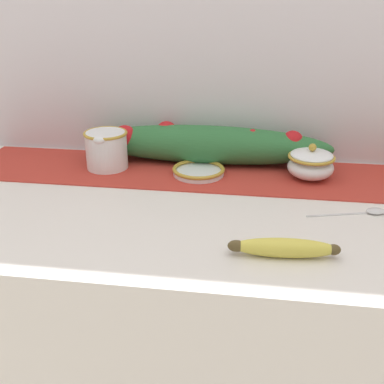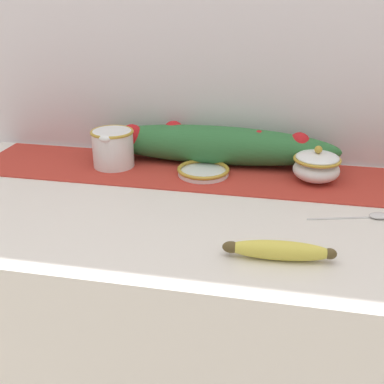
{
  "view_description": "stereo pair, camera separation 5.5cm",
  "coord_description": "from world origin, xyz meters",
  "px_view_note": "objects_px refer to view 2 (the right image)",
  "views": [
    {
      "loc": [
        0.14,
        -1.0,
        1.41
      ],
      "look_at": [
        0.0,
        -0.04,
        0.98
      ],
      "focal_mm": 45.0,
      "sensor_mm": 36.0,
      "label": 1
    },
    {
      "loc": [
        0.2,
        -0.99,
        1.41
      ],
      "look_at": [
        0.0,
        -0.04,
        0.98
      ],
      "focal_mm": 45.0,
      "sensor_mm": 36.0,
      "label": 2
    }
  ],
  "objects_px": {
    "cream_pitcher": "(113,147)",
    "spoon": "(374,216)",
    "sugar_bowl": "(317,166)",
    "small_dish": "(203,171)",
    "banana": "(279,250)"
  },
  "relations": [
    {
      "from": "small_dish",
      "to": "banana",
      "type": "height_order",
      "value": "banana"
    },
    {
      "from": "cream_pitcher",
      "to": "sugar_bowl",
      "type": "distance_m",
      "value": 0.55
    },
    {
      "from": "cream_pitcher",
      "to": "sugar_bowl",
      "type": "height_order",
      "value": "cream_pitcher"
    },
    {
      "from": "cream_pitcher",
      "to": "spoon",
      "type": "height_order",
      "value": "cream_pitcher"
    },
    {
      "from": "sugar_bowl",
      "to": "small_dish",
      "type": "height_order",
      "value": "sugar_bowl"
    },
    {
      "from": "cream_pitcher",
      "to": "banana",
      "type": "height_order",
      "value": "cream_pitcher"
    },
    {
      "from": "small_dish",
      "to": "banana",
      "type": "bearing_deg",
      "value": -61.08
    },
    {
      "from": "banana",
      "to": "spoon",
      "type": "xyz_separation_m",
      "value": [
        0.2,
        0.21,
        -0.01
      ]
    },
    {
      "from": "banana",
      "to": "spoon",
      "type": "distance_m",
      "value": 0.29
    },
    {
      "from": "sugar_bowl",
      "to": "banana",
      "type": "bearing_deg",
      "value": -101.11
    },
    {
      "from": "cream_pitcher",
      "to": "spoon",
      "type": "distance_m",
      "value": 0.7
    },
    {
      "from": "sugar_bowl",
      "to": "small_dish",
      "type": "relative_size",
      "value": 0.86
    },
    {
      "from": "sugar_bowl",
      "to": "banana",
      "type": "height_order",
      "value": "sugar_bowl"
    },
    {
      "from": "sugar_bowl",
      "to": "spoon",
      "type": "xyz_separation_m",
      "value": [
        0.12,
        -0.19,
        -0.04
      ]
    },
    {
      "from": "spoon",
      "to": "cream_pitcher",
      "type": "bearing_deg",
      "value": 149.04
    }
  ]
}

